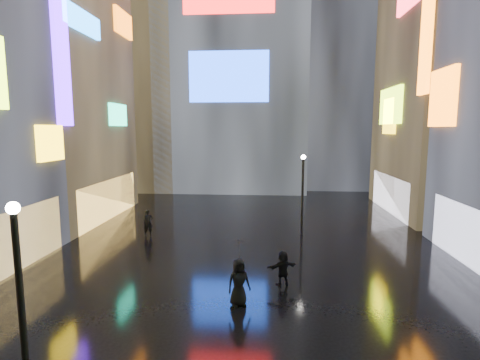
# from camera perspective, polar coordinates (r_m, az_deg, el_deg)

# --- Properties ---
(ground) EXTENTS (140.00, 140.00, 0.00)m
(ground) POSITION_cam_1_polar(r_m,az_deg,el_deg) (22.37, 1.56, -9.96)
(ground) COLOR black
(ground) RESTS_ON ground
(building_left_far) EXTENTS (10.28, 12.00, 22.00)m
(building_left_far) POSITION_cam_1_polar(r_m,az_deg,el_deg) (32.40, -28.29, 14.26)
(building_left_far) COLOR black
(building_left_far) RESTS_ON ground
(building_right_far) EXTENTS (10.28, 12.00, 28.00)m
(building_right_far) POSITION_cam_1_polar(r_m,az_deg,el_deg) (35.41, 30.95, 18.38)
(building_right_far) COLOR black
(building_right_far) RESTS_ON ground
(tower_main) EXTENTS (16.00, 14.20, 42.00)m
(tower_main) POSITION_cam_1_polar(r_m,az_deg,el_deg) (47.59, -0.79, 25.14)
(tower_main) COLOR black
(tower_main) RESTS_ON ground
(tower_flank_right) EXTENTS (12.00, 12.00, 34.00)m
(tower_flank_right) POSITION_cam_1_polar(r_m,az_deg,el_deg) (49.02, 14.45, 19.54)
(tower_flank_right) COLOR black
(tower_flank_right) RESTS_ON ground
(tower_flank_left) EXTENTS (10.00, 10.00, 26.00)m
(tower_flank_left) POSITION_cam_1_polar(r_m,az_deg,el_deg) (46.22, -15.22, 15.21)
(tower_flank_left) COLOR black
(tower_flank_left) RESTS_ON ground
(lamp_near) EXTENTS (0.30, 0.30, 5.20)m
(lamp_near) POSITION_cam_1_polar(r_m,az_deg,el_deg) (10.48, -30.47, -15.06)
(lamp_near) COLOR black
(lamp_near) RESTS_ON ground
(lamp_far) EXTENTS (0.30, 0.30, 5.20)m
(lamp_far) POSITION_cam_1_polar(r_m,az_deg,el_deg) (24.34, 9.52, -1.48)
(lamp_far) COLOR black
(lamp_far) RESTS_ON ground
(pedestrian_4) EXTENTS (1.07, 0.93, 1.85)m
(pedestrian_4) POSITION_cam_1_polar(r_m,az_deg,el_deg) (15.01, -0.19, -15.34)
(pedestrian_4) COLOR black
(pedestrian_4) RESTS_ON ground
(pedestrian_5) EXTENTS (1.48, 1.00, 1.53)m
(pedestrian_5) POSITION_cam_1_polar(r_m,az_deg,el_deg) (16.92, 6.55, -13.23)
(pedestrian_5) COLOR black
(pedestrian_5) RESTS_ON ground
(pedestrian_6) EXTENTS (0.74, 0.67, 1.71)m
(pedestrian_6) POSITION_cam_1_polar(r_m,az_deg,el_deg) (24.81, -13.84, -6.36)
(pedestrian_6) COLOR black
(pedestrian_6) RESTS_ON ground
(umbrella_2) EXTENTS (1.23, 1.23, 0.80)m
(umbrella_2) POSITION_cam_1_polar(r_m,az_deg,el_deg) (14.54, -0.19, -10.53)
(umbrella_2) COLOR black
(umbrella_2) RESTS_ON pedestrian_4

